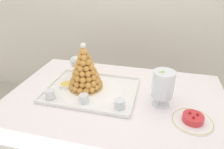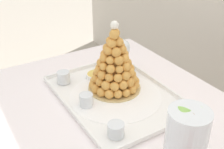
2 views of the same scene
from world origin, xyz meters
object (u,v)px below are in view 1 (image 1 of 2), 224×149
(dessert_cup_centre, at_px, (120,104))
(macaron_goblet, at_px, (163,85))
(dessert_cup_left, at_px, (50,94))
(serving_tray, at_px, (92,90))
(wine_glass, at_px, (76,62))
(dessert_cup_mid_left, at_px, (84,99))
(fruit_tart_plate, at_px, (193,120))
(croquembouche, at_px, (85,71))
(creme_brulee_ramekin, at_px, (67,85))

(dessert_cup_centre, bearing_deg, macaron_goblet, 23.13)
(dessert_cup_left, relative_size, dessert_cup_centre, 0.97)
(serving_tray, relative_size, wine_glass, 3.22)
(wine_glass, bearing_deg, dessert_cup_left, -102.05)
(serving_tray, bearing_deg, dessert_cup_left, -146.12)
(dessert_cup_mid_left, bearing_deg, fruit_tart_plate, -1.29)
(croquembouche, distance_m, fruit_tart_plate, 0.70)
(serving_tray, distance_m, dessert_cup_mid_left, 0.14)
(fruit_tart_plate, bearing_deg, croquembouche, 164.78)
(dessert_cup_centre, xyz_separation_m, wine_glass, (-0.37, 0.27, 0.10))
(creme_brulee_ramekin, height_order, macaron_goblet, macaron_goblet)
(wine_glass, bearing_deg, serving_tray, -39.81)
(serving_tray, height_order, croquembouche, croquembouche)
(serving_tray, xyz_separation_m, croquembouche, (-0.05, 0.03, 0.13))
(dessert_cup_left, bearing_deg, dessert_cup_centre, 1.49)
(dessert_cup_left, distance_m, fruit_tart_plate, 0.83)
(dessert_cup_mid_left, height_order, creme_brulee_ramekin, dessert_cup_mid_left)
(serving_tray, relative_size, dessert_cup_centre, 9.62)
(dessert_cup_left, height_order, dessert_cup_centre, dessert_cup_left)
(dessert_cup_left, relative_size, wine_glass, 0.32)
(macaron_goblet, bearing_deg, dessert_cup_left, -170.68)
(dessert_cup_mid_left, xyz_separation_m, wine_glass, (-0.16, 0.27, 0.10))
(serving_tray, bearing_deg, dessert_cup_centre, -31.71)
(dessert_cup_left, height_order, wine_glass, wine_glass)
(serving_tray, distance_m, fruit_tart_plate, 0.63)
(dessert_cup_mid_left, distance_m, wine_glass, 0.33)
(creme_brulee_ramekin, relative_size, wine_glass, 0.52)
(croquembouche, xyz_separation_m, wine_glass, (-0.11, 0.11, 0.00))
(serving_tray, height_order, dessert_cup_mid_left, dessert_cup_mid_left)
(wine_glass, bearing_deg, macaron_goblet, -15.59)
(serving_tray, height_order, wine_glass, wine_glass)
(dessert_cup_left, bearing_deg, croquembouche, 45.85)
(croquembouche, height_order, dessert_cup_mid_left, croquembouche)
(croquembouche, relative_size, macaron_goblet, 1.34)
(serving_tray, relative_size, fruit_tart_plate, 2.69)
(macaron_goblet, bearing_deg, dessert_cup_centre, -156.87)
(serving_tray, xyz_separation_m, creme_brulee_ramekin, (-0.18, 0.00, 0.01))
(serving_tray, height_order, fruit_tart_plate, fruit_tart_plate)
(dessert_cup_left, bearing_deg, wine_glass, 77.95)
(dessert_cup_left, distance_m, wine_glass, 0.30)
(creme_brulee_ramekin, xyz_separation_m, wine_glass, (0.02, 0.13, 0.11))
(fruit_tart_plate, bearing_deg, dessert_cup_centre, 177.10)
(wine_glass, bearing_deg, fruit_tart_plate, -20.32)
(dessert_cup_centre, bearing_deg, fruit_tart_plate, -2.90)
(serving_tray, height_order, dessert_cup_centre, dessert_cup_centre)
(fruit_tart_plate, bearing_deg, wine_glass, 159.68)
(creme_brulee_ramekin, bearing_deg, croquembouche, 9.64)
(dessert_cup_mid_left, bearing_deg, dessert_cup_left, -178.69)
(dessert_cup_left, height_order, fruit_tart_plate, dessert_cup_left)
(serving_tray, xyz_separation_m, dessert_cup_mid_left, (0.00, -0.14, 0.03))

